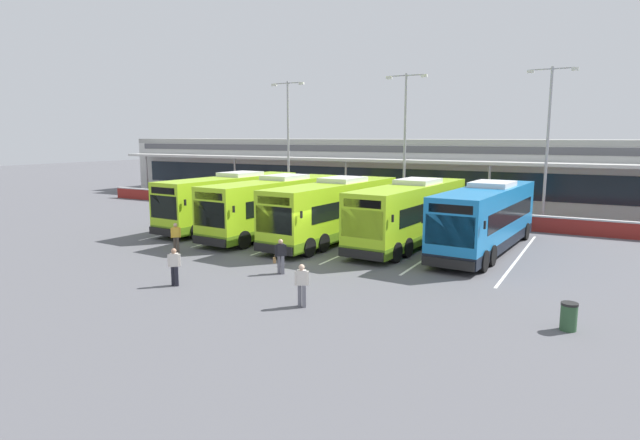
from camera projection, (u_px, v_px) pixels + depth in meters
ground_plane at (289, 258)px, 27.24m from camera, size 200.00×200.00×0.00m
terminal_building at (439, 171)px, 50.01m from camera, size 70.00×13.00×6.00m
red_barrier_wall at (391, 212)px, 39.68m from camera, size 60.00×0.40×1.10m
coach_bus_leftmost at (232, 201)px, 36.47m from camera, size 3.55×12.29×3.78m
coach_bus_left_centre at (276, 207)px, 33.65m from camera, size 3.55×12.29×3.78m
coach_bus_centre at (335, 211)px, 31.67m from camera, size 3.55×12.29×3.78m
coach_bus_right_centre at (411, 214)px, 30.46m from camera, size 3.55×12.29×3.78m
coach_bus_rightmost at (486, 219)px, 28.62m from camera, size 3.55×12.29×3.78m
bay_stripe_far_west at (210, 225)px, 37.45m from camera, size 0.14×13.00×0.01m
bay_stripe_west at (258, 230)px, 35.44m from camera, size 0.14×13.00×0.01m
bay_stripe_mid_west at (311, 235)px, 33.43m from camera, size 0.14×13.00×0.01m
bay_stripe_centre at (372, 242)px, 31.42m from camera, size 0.14×13.00×0.01m
bay_stripe_mid_east at (440, 249)px, 29.41m from camera, size 0.14×13.00×0.01m
bay_stripe_east at (519, 257)px, 27.40m from camera, size 0.14×13.00×0.01m
pedestrian_with_handbag at (280, 255)px, 23.99m from camera, size 0.61×0.52×1.62m
pedestrian_in_dark_coat at (174, 266)px, 22.05m from camera, size 0.47×0.42×1.62m
pedestrian_child at (176, 237)px, 28.45m from camera, size 0.44×0.45×1.62m
pedestrian_near_bin at (302, 284)px, 19.31m from camera, size 0.50×0.37×1.62m
lamp_post_west at (288, 136)px, 45.98m from camera, size 3.24×0.28×11.00m
lamp_post_centre at (405, 136)px, 40.30m from camera, size 3.24×0.28×11.00m
lamp_post_east at (548, 136)px, 36.39m from camera, size 3.24×0.28×11.00m
litter_bin at (569, 316)px, 17.01m from camera, size 0.54×0.54×0.93m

